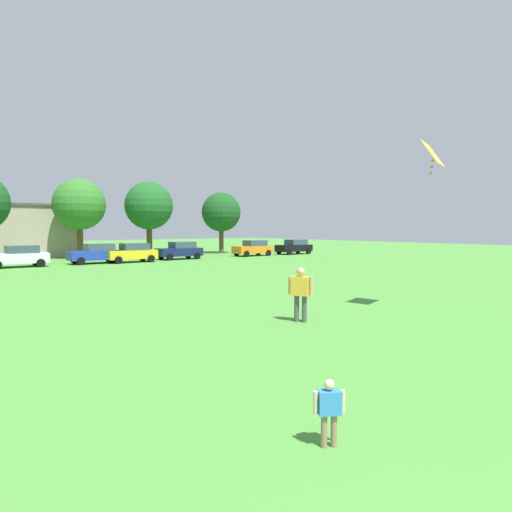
# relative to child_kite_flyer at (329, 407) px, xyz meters

# --- Properties ---
(child_kite_flyer) EXTENTS (0.40, 0.31, 0.95)m
(child_kite_flyer) POSITION_rel_child_kite_flyer_xyz_m (0.00, 0.00, 0.00)
(child_kite_flyer) COLOR #8C7259
(child_kite_flyer) RESTS_ON ground
(adult_bystander) EXTENTS (0.56, 0.74, 1.75)m
(adult_bystander) POSITION_rel_child_kite_flyer_xyz_m (5.37, 6.31, 0.48)
(adult_bystander) COLOR #4C4C51
(adult_bystander) RESTS_ON ground
(kite) EXTENTS (1.50, 1.05, 1.17)m
(kite) POSITION_rel_child_kite_flyer_xyz_m (10.22, 4.75, 5.03)
(kite) COLOR yellow
(parked_car_white_2) EXTENTS (4.30, 2.02, 1.68)m
(parked_car_white_2) POSITION_rel_child_kite_flyer_xyz_m (1.97, 34.11, 0.29)
(parked_car_white_2) COLOR white
(parked_car_white_2) RESTS_ON ground
(parked_car_blue_3) EXTENTS (4.30, 2.02, 1.68)m
(parked_car_blue_3) POSITION_rel_child_kite_flyer_xyz_m (7.92, 34.21, 0.29)
(parked_car_blue_3) COLOR #1E38AD
(parked_car_blue_3) RESTS_ON ground
(parked_car_yellow_4) EXTENTS (4.30, 2.02, 1.68)m
(parked_car_yellow_4) POSITION_rel_child_kite_flyer_xyz_m (10.79, 33.58, 0.29)
(parked_car_yellow_4) COLOR yellow
(parked_car_yellow_4) RESTS_ON ground
(parked_car_navy_5) EXTENTS (4.30, 2.02, 1.68)m
(parked_car_navy_5) POSITION_rel_child_kite_flyer_xyz_m (16.00, 34.54, 0.29)
(parked_car_navy_5) COLOR #141E4C
(parked_car_navy_5) RESTS_ON ground
(parked_car_orange_6) EXTENTS (4.30, 2.02, 1.68)m
(parked_car_orange_6) POSITION_rel_child_kite_flyer_xyz_m (24.68, 34.35, 0.29)
(parked_car_orange_6) COLOR orange
(parked_car_orange_6) RESTS_ON ground
(parked_car_black_7) EXTENTS (4.30, 2.02, 1.68)m
(parked_car_black_7) POSITION_rel_child_kite_flyer_xyz_m (30.45, 34.11, 0.29)
(parked_car_black_7) COLOR black
(parked_car_black_7) RESTS_ON ground
(tree_center_right) EXTENTS (5.02, 5.02, 7.82)m
(tree_center_right) POSITION_rel_child_kite_flyer_xyz_m (8.68, 41.40, 4.71)
(tree_center_right) COLOR brown
(tree_center_right) RESTS_ON ground
(tree_right) EXTENTS (5.08, 5.08, 7.91)m
(tree_right) POSITION_rel_child_kite_flyer_xyz_m (15.70, 40.86, 4.78)
(tree_right) COLOR brown
(tree_right) RESTS_ON ground
(tree_far_right) EXTENTS (4.62, 4.62, 7.19)m
(tree_far_right) POSITION_rel_child_kite_flyer_xyz_m (24.81, 40.79, 4.29)
(tree_far_right) COLOR brown
(tree_far_right) RESTS_ON ground
(house_left) EXTENTS (9.17, 8.19, 5.43)m
(house_left) POSITION_rel_child_kite_flyer_xyz_m (4.73, 47.99, 2.16)
(house_left) COLOR tan
(house_left) RESTS_ON ground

